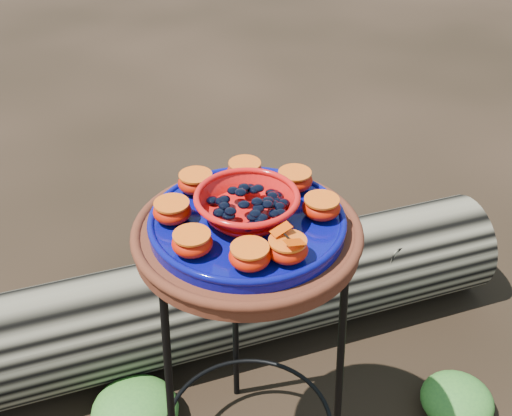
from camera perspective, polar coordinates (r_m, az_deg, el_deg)
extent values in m
cylinder|color=#461F11|center=(1.23, -0.78, -2.51)|extent=(0.43, 0.43, 0.04)
cylinder|color=#040D41|center=(1.21, -0.79, -1.38)|extent=(0.37, 0.37, 0.02)
ellipsoid|color=#A70F00|center=(1.10, 2.81, -3.68)|extent=(0.07, 0.07, 0.04)
ellipsoid|color=#A70F00|center=(1.21, 5.82, 0.04)|extent=(0.07, 0.07, 0.04)
ellipsoid|color=#A70F00|center=(1.28, 3.45, 2.48)|extent=(0.07, 0.07, 0.04)
ellipsoid|color=#A70F00|center=(1.31, -1.00, 3.32)|extent=(0.07, 0.07, 0.04)
ellipsoid|color=#A70F00|center=(1.28, -5.36, 2.26)|extent=(0.07, 0.07, 0.04)
ellipsoid|color=#A70F00|center=(1.20, -7.46, -0.30)|extent=(0.07, 0.07, 0.04)
ellipsoid|color=#A70F00|center=(1.12, -5.69, -3.12)|extent=(0.07, 0.07, 0.04)
ellipsoid|color=#A70F00|center=(1.08, -0.56, -4.31)|extent=(0.07, 0.07, 0.04)
ellipsoid|color=#285920|center=(1.81, -10.71, -17.21)|extent=(0.23, 0.23, 0.12)
ellipsoid|color=#285920|center=(1.89, 17.45, -15.92)|extent=(0.20, 0.20, 0.10)
ellipsoid|color=#285920|center=(1.99, -8.30, -10.02)|extent=(0.31, 0.31, 0.15)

